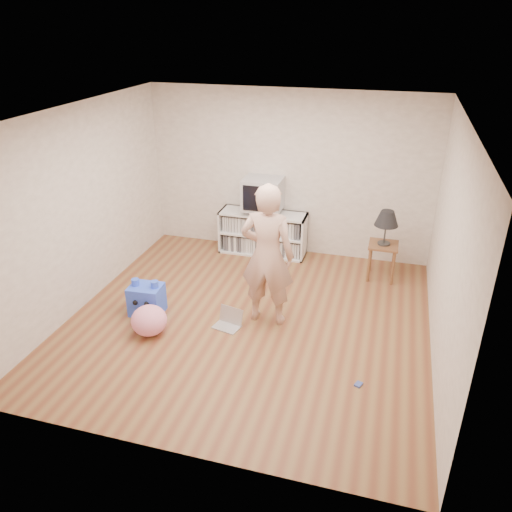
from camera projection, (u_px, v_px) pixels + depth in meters
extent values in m
plane|color=brown|center=(248.00, 320.00, 6.44)|extent=(4.50, 4.50, 0.00)
cube|color=beige|center=(289.00, 174.00, 7.81)|extent=(4.50, 0.02, 2.60)
cube|color=beige|center=(165.00, 333.00, 3.92)|extent=(4.50, 0.02, 2.60)
cube|color=beige|center=(81.00, 209.00, 6.42)|extent=(0.02, 4.50, 2.60)
cube|color=beige|center=(449.00, 249.00, 5.31)|extent=(0.02, 4.50, 2.60)
cube|color=white|center=(247.00, 114.00, 5.30)|extent=(4.50, 4.50, 0.01)
cube|color=white|center=(266.00, 228.00, 8.30)|extent=(1.40, 0.03, 0.70)
cube|color=white|center=(223.00, 228.00, 8.29)|extent=(0.03, 0.45, 0.70)
cube|color=white|center=(304.00, 237.00, 7.95)|extent=(0.03, 0.45, 0.70)
cube|color=white|center=(263.00, 251.00, 8.26)|extent=(1.40, 0.45, 0.03)
cube|color=white|center=(263.00, 233.00, 8.12)|extent=(1.34, 0.45, 0.03)
cube|color=white|center=(263.00, 214.00, 7.97)|extent=(1.40, 0.45, 0.03)
cube|color=silver|center=(263.00, 233.00, 8.12)|extent=(1.26, 0.36, 0.64)
cube|color=gray|center=(263.00, 211.00, 7.95)|extent=(0.45, 0.35, 0.07)
cube|color=#AFAFB4|center=(263.00, 194.00, 7.82)|extent=(0.60, 0.52, 0.50)
cube|color=black|center=(259.00, 199.00, 7.60)|extent=(0.50, 0.01, 0.40)
cylinder|color=brown|center=(369.00, 266.00, 7.26)|extent=(0.04, 0.04, 0.52)
cylinder|color=brown|center=(393.00, 268.00, 7.18)|extent=(0.04, 0.04, 0.52)
cylinder|color=brown|center=(371.00, 256.00, 7.55)|extent=(0.04, 0.04, 0.52)
cylinder|color=brown|center=(394.00, 258.00, 7.47)|extent=(0.04, 0.04, 0.52)
cube|color=brown|center=(384.00, 245.00, 7.24)|extent=(0.42, 0.42, 0.03)
cylinder|color=#333333|center=(384.00, 243.00, 7.23)|extent=(0.18, 0.18, 0.02)
cylinder|color=#333333|center=(385.00, 232.00, 7.16)|extent=(0.02, 0.02, 0.32)
imported|color=#D4A690|center=(267.00, 256.00, 6.06)|extent=(0.67, 0.44, 1.83)
cube|color=silver|center=(227.00, 327.00, 6.28)|extent=(0.37, 0.30, 0.01)
cube|color=silver|center=(231.00, 315.00, 6.32)|extent=(0.33, 0.14, 0.21)
cube|color=black|center=(231.00, 315.00, 6.32)|extent=(0.29, 0.11, 0.17)
cube|color=#3E52A7|center=(358.00, 384.00, 5.30)|extent=(0.09, 0.11, 0.02)
cube|color=#2F56FF|center=(147.00, 299.00, 6.51)|extent=(0.44, 0.36, 0.40)
cylinder|color=#2F56FF|center=(135.00, 282.00, 6.43)|extent=(0.10, 0.10, 0.09)
cylinder|color=#2F56FF|center=(155.00, 284.00, 6.38)|extent=(0.10, 0.10, 0.09)
sphere|color=black|center=(135.00, 303.00, 6.36)|extent=(0.07, 0.07, 0.07)
sphere|color=black|center=(147.00, 304.00, 6.33)|extent=(0.07, 0.07, 0.07)
ellipsoid|color=pink|center=(149.00, 320.00, 6.09)|extent=(0.55, 0.55, 0.37)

